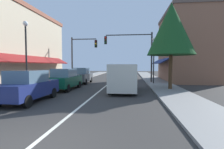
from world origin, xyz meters
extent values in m
plane|color=#33302D|center=(0.00, 18.00, 0.00)|extent=(80.00, 80.00, 0.00)
cube|color=gray|center=(-5.50, 18.00, 0.06)|extent=(2.60, 56.00, 0.12)
cube|color=gray|center=(5.50, 18.00, 0.06)|extent=(2.60, 56.00, 0.12)
cube|color=silver|center=(0.00, 18.00, 0.00)|extent=(0.14, 52.00, 0.01)
cube|color=#BCAD8E|center=(-8.84, 12.00, 3.59)|extent=(4.07, 14.00, 7.17)
cube|color=brown|center=(-8.84, 12.00, 7.37)|extent=(4.27, 14.20, 0.40)
cube|color=slate|center=(-6.86, 12.00, 1.40)|extent=(0.08, 10.64, 1.80)
cube|color=maroon|center=(-6.25, 12.00, 2.60)|extent=(1.27, 11.76, 0.73)
cube|color=slate|center=(-6.86, 8.92, 5.16)|extent=(0.08, 1.10, 1.30)
cube|color=slate|center=(-6.86, 15.08, 5.16)|extent=(0.08, 1.10, 1.30)
cube|color=#8E5B42|center=(9.40, 20.00, 4.19)|extent=(5.20, 10.00, 8.37)
cube|color=brown|center=(9.40, 20.00, 8.57)|extent=(5.40, 10.20, 0.40)
cube|color=slate|center=(6.86, 20.00, 1.40)|extent=(0.08, 7.60, 1.80)
cube|color=navy|center=(6.25, 20.00, 2.60)|extent=(1.27, 8.40, 0.73)
cube|color=slate|center=(6.86, 17.80, 6.03)|extent=(0.08, 1.10, 1.30)
cube|color=slate|center=(6.86, 22.20, 6.03)|extent=(0.08, 1.10, 1.30)
cube|color=navy|center=(-3.24, 5.44, 0.71)|extent=(1.80, 4.13, 0.80)
cube|color=slate|center=(-3.24, 5.34, 1.44)|extent=(1.56, 2.03, 0.66)
cylinder|color=black|center=(-4.00, 6.80, 0.31)|extent=(0.21, 0.62, 0.62)
cylinder|color=black|center=(-2.42, 6.77, 0.31)|extent=(0.21, 0.62, 0.62)
cylinder|color=black|center=(-2.47, 4.07, 0.31)|extent=(0.21, 0.62, 0.62)
cube|color=#0F4C33|center=(-3.05, 10.33, 0.71)|extent=(1.79, 4.13, 0.80)
cube|color=slate|center=(-3.05, 10.23, 1.44)|extent=(1.56, 2.03, 0.66)
cylinder|color=black|center=(-3.81, 11.70, 0.31)|extent=(0.21, 0.62, 0.62)
cylinder|color=black|center=(-2.23, 11.67, 0.31)|extent=(0.21, 0.62, 0.62)
cylinder|color=black|center=(-3.86, 8.99, 0.31)|extent=(0.21, 0.62, 0.62)
cylinder|color=black|center=(-2.28, 8.96, 0.31)|extent=(0.21, 0.62, 0.62)
cube|color=#4C5156|center=(-3.08, 15.44, 0.71)|extent=(1.79, 4.13, 0.80)
cube|color=slate|center=(-3.08, 15.34, 1.44)|extent=(1.55, 2.02, 0.66)
cylinder|color=black|center=(-3.89, 16.78, 0.31)|extent=(0.21, 0.62, 0.62)
cylinder|color=black|center=(-2.31, 16.80, 0.31)|extent=(0.21, 0.62, 0.62)
cylinder|color=black|center=(-3.85, 14.07, 0.31)|extent=(0.21, 0.62, 0.62)
cylinder|color=black|center=(-2.27, 14.10, 0.31)|extent=(0.21, 0.62, 0.62)
cube|color=beige|center=(1.89, 9.86, 1.17)|extent=(1.99, 5.01, 1.90)
cube|color=slate|center=(1.88, 12.26, 1.59)|extent=(1.73, 0.28, 0.84)
cube|color=black|center=(1.88, 12.44, 0.48)|extent=(1.86, 0.21, 0.24)
cylinder|color=black|center=(1.00, 11.40, 0.36)|extent=(0.24, 0.72, 0.72)
cylinder|color=black|center=(2.77, 11.42, 0.36)|extent=(0.24, 0.72, 0.72)
cylinder|color=black|center=(1.02, 8.30, 0.36)|extent=(0.24, 0.72, 0.72)
cylinder|color=black|center=(2.79, 8.32, 0.36)|extent=(0.24, 0.72, 0.72)
cylinder|color=#333333|center=(4.80, 16.67, 2.90)|extent=(0.18, 0.18, 5.80)
cylinder|color=#333333|center=(2.16, 16.67, 5.55)|extent=(5.28, 0.12, 0.12)
cube|color=black|center=(-0.48, 16.49, 4.95)|extent=(0.30, 0.24, 0.90)
sphere|color=red|center=(-0.48, 16.36, 5.23)|extent=(0.20, 0.20, 0.20)
sphere|color=#3D2D0C|center=(-0.48, 16.36, 4.95)|extent=(0.20, 0.20, 0.20)
sphere|color=#0C3316|center=(-0.48, 16.36, 4.67)|extent=(0.20, 0.20, 0.20)
cylinder|color=#333333|center=(-4.80, 17.26, 2.74)|extent=(0.18, 0.18, 5.48)
cylinder|color=#333333|center=(-3.28, 17.26, 5.23)|extent=(3.05, 0.12, 0.12)
cube|color=black|center=(-1.75, 17.08, 4.63)|extent=(0.30, 0.24, 0.90)
sphere|color=#420F0F|center=(-1.75, 16.95, 4.91)|extent=(0.20, 0.20, 0.20)
sphere|color=yellow|center=(-1.75, 16.95, 4.63)|extent=(0.20, 0.20, 0.20)
sphere|color=#0C3316|center=(-1.75, 16.95, 4.35)|extent=(0.20, 0.20, 0.20)
cylinder|color=black|center=(-4.87, 7.87, 2.39)|extent=(0.12, 0.12, 4.79)
sphere|color=white|center=(-4.87, 7.87, 4.97)|extent=(0.36, 0.36, 0.36)
cylinder|color=black|center=(4.87, 15.28, 2.32)|extent=(0.12, 0.12, 4.63)
sphere|color=white|center=(4.87, 15.28, 4.81)|extent=(0.36, 0.36, 0.36)
cylinder|color=#4C331E|center=(5.70, 11.02, 1.73)|extent=(0.30, 0.30, 3.46)
cone|color=#19471E|center=(5.70, 11.02, 5.00)|extent=(3.84, 3.84, 4.22)
camera|label=1|loc=(2.52, -3.75, 2.06)|focal=28.04mm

